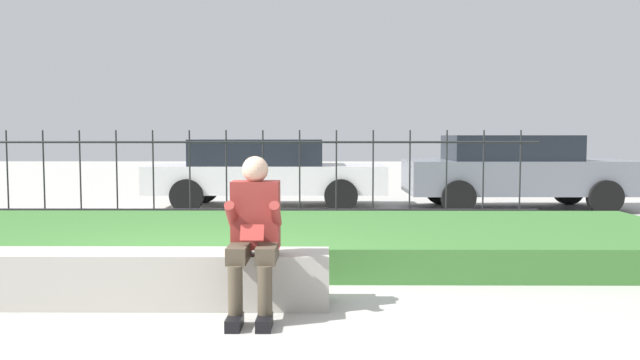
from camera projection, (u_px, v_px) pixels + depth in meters
name	position (u px, v px, depth m)	size (l,w,h in m)	color
ground_plane	(181.00, 305.00, 5.22)	(60.00, 60.00, 0.00)	#B2AFA8
stone_bench	(148.00, 281.00, 5.20)	(3.03, 0.47, 0.45)	#ADA89E
person_seated_reader	(254.00, 229.00, 4.89)	(0.42, 0.73, 1.25)	black
grass_berm	(224.00, 240.00, 7.45)	(10.87, 3.10, 0.34)	#3D7533
iron_fence	(245.00, 178.00, 9.42)	(8.87, 0.03, 1.50)	#232326
car_parked_right	(515.00, 170.00, 12.06)	(4.30, 1.90, 1.43)	slate
car_parked_center	(265.00, 171.00, 12.37)	(4.63, 1.92, 1.35)	silver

